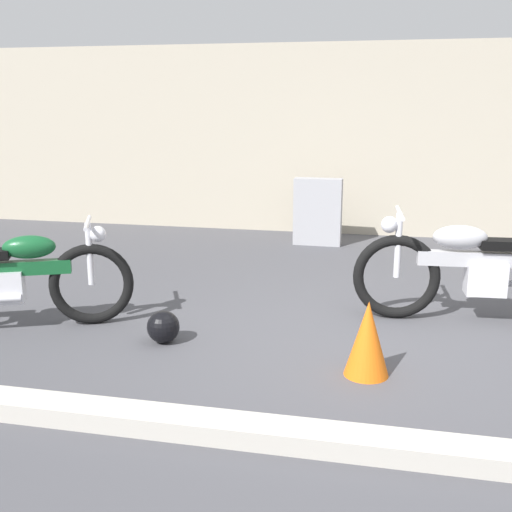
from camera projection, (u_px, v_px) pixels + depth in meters
ground_plane at (375, 349)px, 4.91m from camera, size 40.00×40.00×0.00m
building_wall at (389, 141)px, 8.91m from camera, size 18.00×0.30×2.72m
curb_strip at (367, 444)px, 3.43m from camera, size 18.00×0.24×0.12m
stone_marker at (318, 212)px, 8.41m from camera, size 0.65×0.21×0.91m
helmet at (163, 327)px, 5.01m from camera, size 0.26×0.26×0.26m
traffic_cone at (367, 339)px, 4.38m from camera, size 0.32×0.32×0.55m
motorcycle_silver at (478, 270)px, 5.41m from camera, size 2.18×0.61×0.98m
motorcycle_green at (12, 279)px, 5.24m from camera, size 1.91×0.99×0.92m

